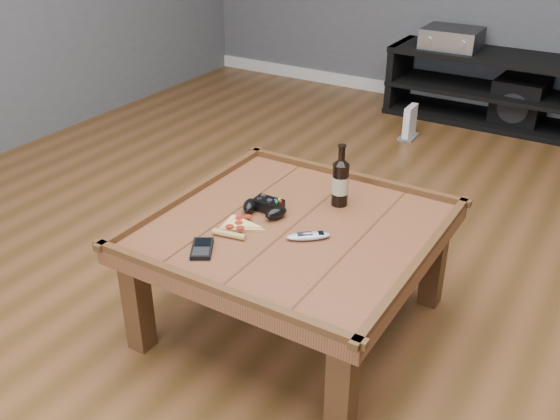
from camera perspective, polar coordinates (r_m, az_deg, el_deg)
The scene contains 12 objects.
ground at distance 2.55m, azimuth 1.18°, elevation -10.22°, with size 6.00×6.00×0.00m, color #4B3115.
baseboard at distance 5.07m, azimuth 18.80°, elevation 9.05°, with size 5.00×0.02×0.10m, color silver.
coffee_table at distance 2.33m, azimuth 1.27°, elevation -2.67°, with size 1.03×1.03×0.48m.
media_console at distance 4.78m, azimuth 18.43°, elevation 10.51°, with size 1.40×0.45×0.50m.
beer_bottle at distance 2.41m, azimuth 5.54°, elevation 2.65°, with size 0.07×0.07×0.25m.
game_controller at distance 2.37m, azimuth -1.37°, elevation 0.27°, with size 0.20×0.13×0.05m.
pizza_slice at distance 2.29m, azimuth -3.91°, elevation -1.49°, with size 0.17×0.24×0.02m.
smartphone at distance 2.16m, azimuth -7.14°, elevation -3.52°, with size 0.13×0.15×0.02m.
remote_control at distance 2.21m, azimuth 2.62°, elevation -2.38°, with size 0.16×0.14×0.02m.
av_receiver at distance 4.77m, azimuth 15.43°, elevation 14.93°, with size 0.40×0.34×0.14m.
subwoofer at distance 4.81m, azimuth 21.04°, elevation 9.19°, with size 0.35×0.36×0.34m.
game_console at distance 4.37m, azimuth 11.77°, elevation 7.75°, with size 0.11×0.18×0.23m.
Camera 1 is at (1.00, -1.73, 1.59)m, focal length 40.00 mm.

